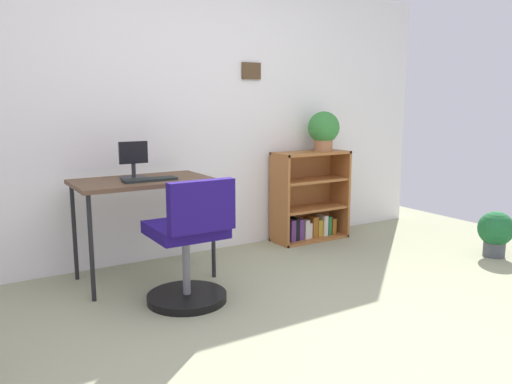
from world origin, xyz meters
TOP-DOWN VIEW (x-y plane):
  - ground_plane at (0.00, 0.00)m, footprint 6.24×6.24m
  - wall_back at (0.00, 2.15)m, footprint 5.20×0.12m
  - desk at (-0.51, 1.69)m, footprint 0.96×0.57m
  - monitor at (-0.55, 1.75)m, footprint 0.21×0.20m
  - keyboard at (-0.49, 1.59)m, footprint 0.38×0.12m
  - office_chair at (-0.43, 1.07)m, footprint 0.52×0.55m
  - bookshelf_low at (1.19, 1.95)m, footprint 0.73×0.30m
  - potted_plant_on_shelf at (1.32, 1.90)m, footprint 0.29×0.29m
  - potted_plant_floor at (2.18, 0.66)m, footprint 0.29×0.29m

SIDE VIEW (x-z plane):
  - ground_plane at x=0.00m, z-range 0.00..0.00m
  - potted_plant_floor at x=2.18m, z-range 0.02..0.41m
  - bookshelf_low at x=1.19m, z-range -0.05..0.78m
  - office_chair at x=-0.43m, z-range -0.05..0.78m
  - desk at x=-0.51m, z-range 0.31..1.05m
  - keyboard at x=-0.49m, z-range 0.74..0.76m
  - monitor at x=-0.55m, z-range 0.72..0.99m
  - potted_plant_on_shelf at x=1.32m, z-range 0.85..1.22m
  - wall_back at x=0.00m, z-range 0.00..2.31m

